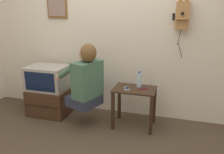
{
  "coord_description": "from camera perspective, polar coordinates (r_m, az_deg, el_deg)",
  "views": [
    {
      "loc": [
        1.01,
        -2.31,
        1.61
      ],
      "look_at": [
        0.15,
        0.56,
        0.7
      ],
      "focal_mm": 38.0,
      "sensor_mm": 36.0,
      "label": 1
    }
  ],
  "objects": [
    {
      "name": "cell_phone_spare",
      "position": [
        3.15,
        7.54,
        -2.71
      ],
      "size": [
        0.14,
        0.12,
        0.01
      ],
      "rotation": [
        0.0,
        0.0,
        -1.02
      ],
      "color": "maroon",
      "rests_on": "side_table"
    },
    {
      "name": "wall_back",
      "position": [
        3.5,
        -0.24,
        11.47
      ],
      "size": [
        6.8,
        0.05,
        2.55
      ],
      "color": "silver",
      "rests_on": "ground_plane"
    },
    {
      "name": "framed_picture",
      "position": [
        3.78,
        -13.14,
        16.95
      ],
      "size": [
        0.32,
        0.03,
        0.44
      ],
      "color": "brown"
    },
    {
      "name": "water_bottle",
      "position": [
        3.2,
        6.56,
        -0.66
      ],
      "size": [
        0.07,
        0.07,
        0.21
      ],
      "color": "silver",
      "rests_on": "side_table"
    },
    {
      "name": "person",
      "position": [
        3.14,
        -6.27,
        -0.28
      ],
      "size": [
        0.61,
        0.56,
        0.86
      ],
      "rotation": [
        0.0,
        0.0,
        1.22
      ],
      "color": "#2D3347",
      "rests_on": "ground_plane"
    },
    {
      "name": "ground_plane",
      "position": [
        2.99,
        -6.15,
        -15.71
      ],
      "size": [
        14.0,
        14.0,
        0.0
      ],
      "primitive_type": "plane",
      "color": "#4C3D2D"
    },
    {
      "name": "tv_stand",
      "position": [
        3.78,
        -14.52,
        -5.61
      ],
      "size": [
        0.59,
        0.5,
        0.39
      ],
      "color": "#422819",
      "rests_on": "ground_plane"
    },
    {
      "name": "wall_phone_antique",
      "position": [
        3.26,
        16.57,
        14.1
      ],
      "size": [
        0.21,
        0.19,
        0.77
      ],
      "color": "#AD7A47"
    },
    {
      "name": "cell_phone_held",
      "position": [
        3.13,
        3.57,
        -2.76
      ],
      "size": [
        0.1,
        0.14,
        0.01
      ],
      "rotation": [
        0.0,
        0.0,
        0.32
      ],
      "color": "silver",
      "rests_on": "side_table"
    },
    {
      "name": "side_table",
      "position": [
        3.2,
        5.42,
        -4.87
      ],
      "size": [
        0.56,
        0.38,
        0.55
      ],
      "color": "#382316",
      "rests_on": "ground_plane"
    },
    {
      "name": "television",
      "position": [
        3.68,
        -15.28,
        -0.17
      ],
      "size": [
        0.58,
        0.43,
        0.35
      ],
      "color": "#ADA89E",
      "rests_on": "tv_stand"
    }
  ]
}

